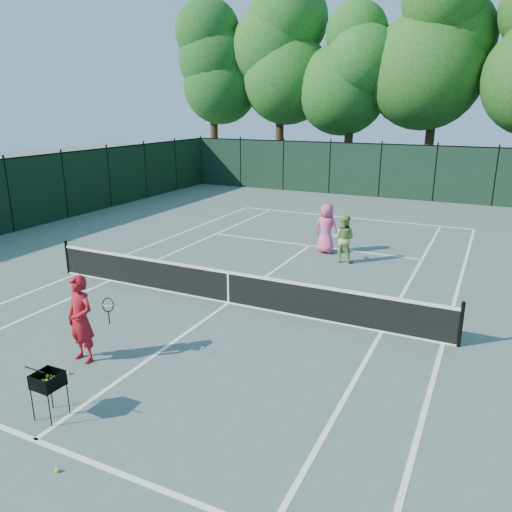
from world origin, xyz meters
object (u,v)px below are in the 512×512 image
at_px(player_pink, 326,229).
at_px(ball_hopper, 48,381).
at_px(loose_ball_near_cart, 57,470).
at_px(loose_ball_midcourt, 69,373).
at_px(player_green, 344,239).
at_px(coach, 81,319).

bearing_deg(player_pink, ball_hopper, 91.84).
distance_m(ball_hopper, loose_ball_near_cart, 1.61).
bearing_deg(loose_ball_midcourt, player_green, 74.03).
bearing_deg(loose_ball_midcourt, player_pink, 79.71).
bearing_deg(player_green, coach, 71.66).
bearing_deg(player_green, loose_ball_midcourt, 73.41).
height_order(coach, player_green, coach).
distance_m(player_pink, player_green, 1.17).
bearing_deg(ball_hopper, loose_ball_near_cart, -37.35).
relative_size(player_pink, loose_ball_near_cart, 26.26).
xyz_separation_m(player_pink, loose_ball_near_cart, (0.06, -12.54, -0.86)).
distance_m(coach, player_green, 9.49).
height_order(ball_hopper, loose_ball_near_cart, ball_hopper).
xyz_separation_m(player_green, loose_ball_near_cart, (-0.81, -11.75, -0.78)).
bearing_deg(loose_ball_midcourt, coach, 102.60).
bearing_deg(player_green, loose_ball_near_cart, 85.45).
relative_size(loose_ball_near_cart, loose_ball_midcourt, 1.00).
xyz_separation_m(coach, loose_ball_midcourt, (0.13, -0.59, -0.89)).
distance_m(player_pink, loose_ball_midcourt, 10.62).
height_order(ball_hopper, loose_ball_midcourt, ball_hopper).
bearing_deg(player_green, player_pink, -43.02).
bearing_deg(coach, player_pink, 85.95).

